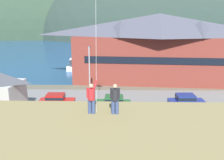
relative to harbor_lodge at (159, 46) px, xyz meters
The scene contains 18 objects.
ground_plane 23.44m from the harbor_lodge, 112.72° to the right, with size 600.00×600.00×0.00m, color #66604C.
parking_lot_pad 19.10m from the harbor_lodge, 118.83° to the right, with size 40.00×20.00×0.10m, color gray.
bay_water 40.50m from the harbor_lodge, 102.63° to the left, with size 360.00×84.00×0.03m, color navy.
far_hill_east_peak 111.26m from the harbor_lodge, 122.66° to the left, with size 129.08×52.52×73.31m, color #334733.
far_hill_center_saddle 88.40m from the harbor_lodge, 82.18° to the left, with size 125.46×65.25×67.97m, color #2D3D33.
far_hill_far_shoulder 101.86m from the harbor_lodge, 66.93° to the left, with size 139.22×58.25×91.84m, color #42513D.
harbor_lodge is the anchor object (origin of this frame).
wharf_dock 18.84m from the harbor_lodge, 134.73° to the left, with size 3.20×15.44×0.70m.
moored_boat_wharfside 19.86m from the harbor_lodge, 147.14° to the left, with size 2.44×6.93×2.16m.
moored_boat_outer_mooring 19.48m from the harbor_lodge, 119.15° to the left, with size 3.07×7.48×2.16m.
parked_car_back_row_left 20.46m from the harbor_lodge, 135.00° to the right, with size 4.24×2.14×1.82m.
parked_car_front_row_end 22.64m from the harbor_lodge, 105.47° to the right, with size 4.31×2.28×1.82m.
parked_car_mid_row_far 14.68m from the harbor_lodge, 83.80° to the right, with size 4.27×2.20×1.82m.
parked_car_front_row_red 22.09m from the harbor_lodge, 89.86° to the right, with size 4.25×2.14×1.82m.
parked_car_front_row_silver 16.96m from the harbor_lodge, 116.37° to the right, with size 4.23×2.12×1.82m.
parking_light_pole 14.80m from the harbor_lodge, 135.17° to the right, with size 0.24×0.78×7.05m.
person_kite_flyer 30.96m from the harbor_lodge, 105.14° to the right, with size 0.58×0.63×1.86m.
person_companion 30.67m from the harbor_lodge, 102.74° to the right, with size 0.55×0.40×1.74m.
Camera 1 is at (2.20, -22.86, 11.23)m, focal length 42.05 mm.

